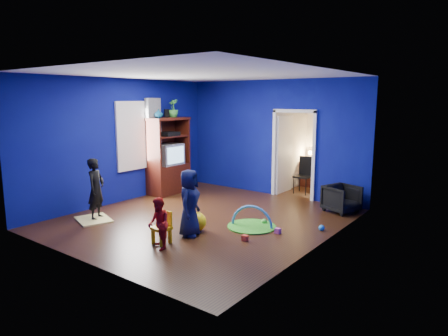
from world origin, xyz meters
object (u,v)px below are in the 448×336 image
Objects in this scene: child_black at (96,189)px; crt_tv at (169,154)px; toddler_red at (159,224)px; study_desk at (318,174)px; child_navy at (189,203)px; armchair at (342,199)px; hopper_ball at (197,222)px; play_mat at (252,226)px; vase at (158,114)px; tv_armoire at (168,156)px; kid_chair at (161,229)px; folding_chair at (303,176)px.

child_black is 2.61m from crt_tv.
toddler_red reaches higher than study_desk.
child_navy is 5.17m from study_desk.
armchair is 4.21m from toddler_red.
crt_tv is 3.28m from hopper_ball.
crt_tv reaches higher than play_mat.
armchair is 2.97× the size of vase.
child_navy is at bearing -39.00° from tv_armoire.
vase is 0.11× the size of tv_armoire.
tv_armoire is 3.92× the size of kid_chair.
child_black reaches higher than armchair.
hopper_ball is 4.92m from study_desk.
child_black is 1.04× the size of child_navy.
child_black reaches higher than folding_chair.
toddler_red is at bearing -124.50° from child_black.
vase is 3.96m from kid_chair.
play_mat is (0.75, 1.66, -0.24)m from kid_chair.
kid_chair is at bearing 158.42° from toddler_red.
crt_tv is 0.75× the size of play_mat.
tv_armoire reaches higher than crt_tv.
crt_tv reaches higher than folding_chair.
armchair is 0.76× the size of toddler_red.
play_mat is at bearing -18.16° from tv_armoire.
vase is 4.67m from study_desk.
child_black is 2.10m from kid_chair.
study_desk is at bearing 54.67° from armchair.
vase is 3.95m from play_mat.
crt_tv is 1.40× the size of kid_chair.
kid_chair is at bearing -93.34° from folding_chair.
kid_chair is 0.54× the size of play_mat.
vase reaches higher than play_mat.
play_mat is at bearing 173.59° from armchair.
vase is at bearing 167.08° from toddler_red.
armchair is 0.52× the size of child_black.
tv_armoire is (-4.27, -0.96, 0.68)m from armchair.
child_black is 2.61m from tv_armoire.
toddler_red is 3.99m from crt_tv.
toddler_red is 4.10m from vase.
vase reaches higher than toddler_red.
folding_chair is (0.28, 4.80, 0.21)m from kid_chair.
hopper_ball is (2.11, 0.65, -0.45)m from child_black.
crt_tv is 3.50m from folding_chair.
child_black is (-3.79, -3.50, 0.33)m from armchair.
armchair is 2.52m from study_desk.
kid_chair is at bearing -47.19° from tv_armoire.
study_desk is (0.28, 5.76, 0.12)m from kid_chair.
vase reaches higher than crt_tv.
crt_tv is at bearing 122.27° from armchair.
child_navy is at bearing -120.94° from play_mat.
toddler_red is (2.21, -0.39, -0.20)m from child_black.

